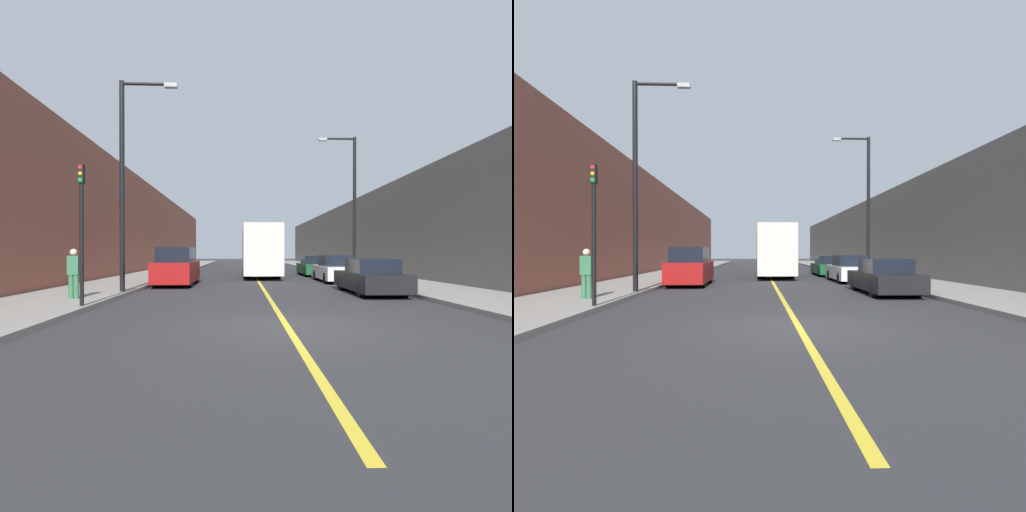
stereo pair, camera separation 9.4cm
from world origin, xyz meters
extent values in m
plane|color=#2D2D30|center=(0.00, 0.00, 0.00)|extent=(200.00, 200.00, 0.00)
cube|color=gray|center=(-7.40, 30.00, 0.08)|extent=(3.87, 72.00, 0.16)
cube|color=gray|center=(7.40, 30.00, 0.08)|extent=(3.87, 72.00, 0.16)
cube|color=brown|center=(-11.33, 30.00, 3.97)|extent=(4.00, 72.00, 7.94)
cube|color=#66605B|center=(11.33, 30.00, 3.29)|extent=(4.00, 72.00, 6.58)
cube|color=gold|center=(0.00, 30.00, 0.00)|extent=(0.16, 72.00, 0.01)
cube|color=silver|center=(0.32, 20.53, 1.89)|extent=(2.41, 12.51, 3.18)
cube|color=black|center=(0.32, 14.30, 2.45)|extent=(2.04, 0.04, 1.43)
cylinder|color=black|center=(-0.62, 16.65, 0.49)|extent=(0.53, 0.99, 0.99)
cylinder|color=black|center=(1.26, 16.65, 0.49)|extent=(0.53, 0.99, 0.99)
cylinder|color=black|center=(-0.62, 24.40, 0.49)|extent=(0.53, 0.99, 0.99)
cylinder|color=black|center=(1.26, 24.40, 0.49)|extent=(0.53, 0.99, 0.99)
cube|color=maroon|center=(-4.36, 11.73, 0.71)|extent=(1.88, 4.73, 1.01)
cube|color=black|center=(-4.36, 11.49, 1.60)|extent=(1.66, 2.60, 0.76)
cube|color=black|center=(-4.36, 9.39, 0.89)|extent=(1.60, 0.04, 0.46)
cylinder|color=black|center=(-5.09, 10.26, 0.34)|extent=(0.41, 0.68, 0.68)
cylinder|color=black|center=(-3.62, 10.26, 0.34)|extent=(0.41, 0.68, 0.68)
cylinder|color=black|center=(-5.09, 13.19, 0.34)|extent=(0.41, 0.68, 0.68)
cylinder|color=black|center=(-3.62, 13.19, 0.34)|extent=(0.41, 0.68, 0.68)
cube|color=black|center=(4.30, 7.23, 0.53)|extent=(1.88, 4.77, 0.68)
cube|color=black|center=(4.30, 6.99, 1.16)|extent=(1.66, 2.15, 0.58)
cube|color=black|center=(4.30, 4.87, 0.65)|extent=(1.60, 0.04, 0.31)
cylinder|color=black|center=(3.57, 5.75, 0.31)|extent=(0.41, 0.62, 0.62)
cylinder|color=black|center=(5.04, 5.75, 0.31)|extent=(0.41, 0.62, 0.62)
cylinder|color=black|center=(3.57, 8.70, 0.31)|extent=(0.41, 0.62, 0.62)
cylinder|color=black|center=(5.04, 8.70, 0.31)|extent=(0.41, 0.62, 0.62)
cube|color=silver|center=(4.42, 13.90, 0.55)|extent=(1.86, 4.73, 0.74)
cube|color=black|center=(4.42, 13.66, 1.24)|extent=(1.64, 2.13, 0.63)
cube|color=black|center=(4.42, 11.56, 0.68)|extent=(1.58, 0.04, 0.33)
cylinder|color=black|center=(3.70, 12.43, 0.31)|extent=(0.41, 0.62, 0.62)
cylinder|color=black|center=(5.15, 12.43, 0.31)|extent=(0.41, 0.62, 0.62)
cylinder|color=black|center=(3.70, 15.37, 0.31)|extent=(0.41, 0.62, 0.62)
cylinder|color=black|center=(5.15, 15.37, 0.31)|extent=(0.41, 0.62, 0.62)
cube|color=#145128|center=(4.29, 20.08, 0.53)|extent=(1.81, 4.76, 0.69)
cube|color=black|center=(4.29, 19.85, 1.17)|extent=(1.60, 2.14, 0.59)
cube|color=black|center=(4.29, 17.73, 0.65)|extent=(1.54, 0.04, 0.31)
cylinder|color=black|center=(3.59, 18.61, 0.31)|extent=(0.40, 0.62, 0.62)
cylinder|color=black|center=(5.00, 18.61, 0.31)|extent=(0.40, 0.62, 0.62)
cylinder|color=black|center=(3.59, 21.56, 0.31)|extent=(0.40, 0.62, 0.62)
cylinder|color=black|center=(5.00, 21.56, 0.31)|extent=(0.40, 0.62, 0.62)
cylinder|color=black|center=(-5.76, 6.95, 4.33)|extent=(0.20, 0.20, 8.34)
cylinder|color=black|center=(-4.80, 6.95, 8.40)|extent=(1.93, 0.12, 0.12)
cube|color=#999993|center=(-3.83, 6.95, 8.35)|extent=(0.50, 0.24, 0.16)
cylinder|color=black|center=(5.76, 14.52, 4.37)|extent=(0.20, 0.20, 8.43)
cylinder|color=black|center=(4.80, 14.52, 8.49)|extent=(1.93, 0.12, 0.12)
cube|color=#999993|center=(3.83, 14.52, 8.44)|extent=(0.50, 0.24, 0.16)
cylinder|color=black|center=(-5.66, 2.63, 1.93)|extent=(0.12, 0.12, 3.54)
cube|color=black|center=(-5.66, 2.63, 3.97)|extent=(0.16, 0.16, 0.55)
cylinder|color=red|center=(-5.66, 2.54, 4.16)|extent=(0.11, 0.02, 0.11)
cylinder|color=gold|center=(-5.66, 2.54, 3.97)|extent=(0.11, 0.02, 0.11)
cylinder|color=green|center=(-5.66, 2.54, 3.79)|extent=(0.11, 0.02, 0.11)
cylinder|color=#336B47|center=(-6.72, 4.44, 0.56)|extent=(0.17, 0.17, 0.80)
cylinder|color=#336B47|center=(-6.56, 4.44, 0.56)|extent=(0.17, 0.17, 0.80)
cube|color=#336B47|center=(-6.64, 4.44, 1.28)|extent=(0.37, 0.20, 0.63)
sphere|color=beige|center=(-6.64, 4.44, 1.71)|extent=(0.23, 0.23, 0.23)
camera|label=1|loc=(-1.08, -9.09, 1.70)|focal=28.00mm
camera|label=2|loc=(-0.98, -9.10, 1.70)|focal=28.00mm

